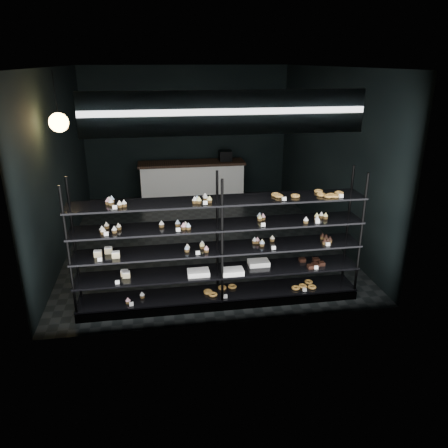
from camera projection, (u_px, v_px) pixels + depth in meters
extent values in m
cube|color=black|center=(202.00, 238.00, 8.64)|extent=(5.00, 6.00, 0.01)
cube|color=black|center=(198.00, 67.00, 7.51)|extent=(5.00, 6.00, 0.01)
cube|color=black|center=(187.00, 133.00, 10.84)|extent=(5.00, 0.01, 3.20)
cube|color=black|center=(227.00, 210.00, 5.30)|extent=(5.00, 0.01, 3.20)
cube|color=black|center=(60.00, 163.00, 7.70)|extent=(0.01, 6.00, 3.20)
cube|color=black|center=(329.00, 154.00, 8.45)|extent=(0.01, 6.00, 3.20)
cube|color=black|center=(220.00, 298.00, 6.35)|extent=(4.00, 0.50, 0.12)
cylinder|color=black|center=(69.00, 256.00, 5.53)|extent=(0.04, 0.04, 1.85)
cylinder|color=black|center=(74.00, 243.00, 5.94)|extent=(0.04, 0.04, 1.85)
cylinder|color=black|center=(222.00, 246.00, 5.82)|extent=(0.04, 0.04, 1.85)
cylinder|color=black|center=(217.00, 234.00, 6.23)|extent=(0.04, 0.04, 1.85)
cylinder|color=black|center=(361.00, 237.00, 6.12)|extent=(0.04, 0.04, 1.85)
cylinder|color=black|center=(348.00, 226.00, 6.52)|extent=(0.04, 0.04, 1.85)
cube|color=black|center=(220.00, 293.00, 6.32)|extent=(4.00, 0.50, 0.03)
cube|color=black|center=(220.00, 271.00, 6.20)|extent=(4.00, 0.50, 0.02)
cube|color=black|center=(220.00, 249.00, 6.07)|extent=(4.00, 0.50, 0.02)
cube|color=black|center=(220.00, 225.00, 5.95)|extent=(4.00, 0.50, 0.02)
cube|color=black|center=(220.00, 201.00, 5.83)|extent=(4.00, 0.50, 0.02)
cube|color=white|center=(116.00, 207.00, 5.45)|extent=(0.06, 0.04, 0.06)
cube|color=white|center=(203.00, 203.00, 5.61)|extent=(0.06, 0.04, 0.06)
cube|color=white|center=(287.00, 199.00, 5.78)|extent=(0.05, 0.04, 0.06)
cube|color=white|center=(339.00, 196.00, 5.89)|extent=(0.06, 0.04, 0.06)
cube|color=white|center=(103.00, 234.00, 5.54)|extent=(0.06, 0.04, 0.06)
cube|color=white|center=(176.00, 230.00, 5.68)|extent=(0.05, 0.04, 0.06)
cube|color=white|center=(260.00, 225.00, 5.85)|extent=(0.05, 0.04, 0.06)
cube|color=white|center=(319.00, 222.00, 5.97)|extent=(0.06, 0.04, 0.06)
cube|color=white|center=(103.00, 259.00, 5.66)|extent=(0.06, 0.04, 0.06)
cube|color=white|center=(197.00, 253.00, 5.84)|extent=(0.06, 0.04, 0.06)
cube|color=white|center=(270.00, 248.00, 6.00)|extent=(0.05, 0.04, 0.06)
cube|color=white|center=(329.00, 244.00, 6.12)|extent=(0.06, 0.04, 0.06)
cube|color=white|center=(114.00, 283.00, 5.80)|extent=(0.06, 0.04, 0.06)
cube|color=white|center=(316.00, 268.00, 6.22)|extent=(0.06, 0.04, 0.06)
cube|color=white|center=(129.00, 304.00, 5.95)|extent=(0.06, 0.04, 0.06)
cube|color=white|center=(222.00, 297.00, 6.14)|extent=(0.06, 0.04, 0.06)
cube|color=white|center=(304.00, 290.00, 6.32)|extent=(0.06, 0.04, 0.06)
cube|color=#0B163B|center=(226.00, 113.00, 4.97)|extent=(3.20, 0.04, 0.45)
cube|color=white|center=(227.00, 113.00, 4.95)|extent=(3.30, 0.02, 0.50)
cylinder|color=black|center=(55.00, 92.00, 6.26)|extent=(0.01, 0.01, 0.59)
sphere|color=#EFB253|center=(59.00, 122.00, 6.41)|extent=(0.28, 0.28, 0.28)
cube|color=white|center=(192.00, 183.00, 10.79)|extent=(2.48, 0.60, 0.92)
cube|color=black|center=(192.00, 163.00, 10.62)|extent=(2.58, 0.65, 0.06)
cube|color=black|center=(225.00, 156.00, 10.69)|extent=(0.30, 0.30, 0.25)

